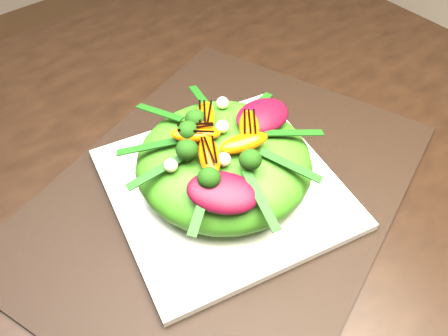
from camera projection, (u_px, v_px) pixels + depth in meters
dining_table at (64, 219)px, 0.65m from camera, size 1.60×0.90×0.75m
placemat at (224, 191)px, 0.65m from camera, size 0.67×0.59×0.00m
plate_base at (224, 188)px, 0.65m from camera, size 0.35×0.35×0.01m
salad_bowl at (224, 180)px, 0.64m from camera, size 0.28×0.28×0.02m
lettuce_mound at (224, 162)px, 0.61m from camera, size 0.24×0.24×0.08m
radicchio_leaf at (263, 116)px, 0.61m from camera, size 0.09×0.06×0.02m
orange_segment at (211, 124)px, 0.59m from camera, size 0.06×0.03×0.02m
broccoli_floret at (167, 144)px, 0.56m from camera, size 0.04×0.04×0.04m
macadamia_nut at (255, 150)px, 0.56m from camera, size 0.02×0.02×0.02m
balsamic_drizzle at (211, 119)px, 0.58m from camera, size 0.05×0.01×0.00m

